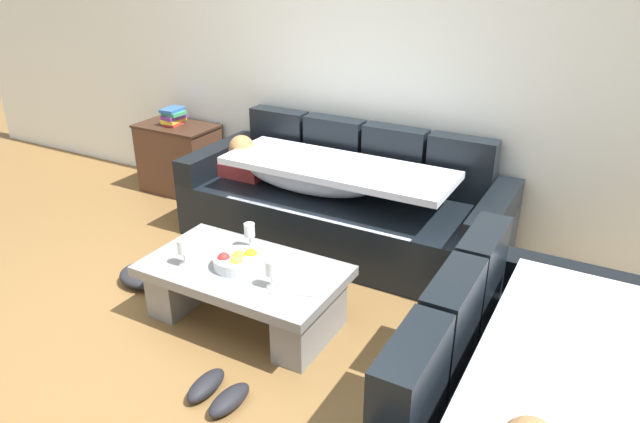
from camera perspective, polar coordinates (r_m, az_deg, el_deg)
ground_plane at (r=3.53m, az=-13.94°, el=-12.99°), size 14.00×14.00×0.00m
back_wall at (r=4.65m, az=2.72°, el=15.22°), size 9.00×0.10×2.70m
couch_along_wall at (r=4.41m, az=1.74°, el=0.78°), size 2.44×0.92×0.88m
couch_near_window at (r=2.72m, az=19.59°, el=-18.05°), size 0.92×1.81×0.88m
coffee_table at (r=3.56m, az=-7.45°, el=-7.36°), size 1.20×0.68×0.38m
fruit_bowl at (r=3.47m, az=-8.17°, el=-4.79°), size 0.28×0.28×0.10m
wine_glass_near_left at (r=3.52m, az=-13.33°, el=-3.48°), size 0.07×0.07×0.17m
wine_glass_near_right at (r=3.22m, az=-4.80°, el=-5.66°), size 0.07×0.07×0.17m
wine_glass_far_back at (r=3.64m, az=-6.96°, el=-1.92°), size 0.07×0.07×0.17m
open_magazine at (r=3.28m, az=-2.22°, el=-7.23°), size 0.34×0.30×0.01m
side_cabinet at (r=5.54m, az=-13.65°, el=5.12°), size 0.72×0.44×0.64m
book_stack_on_cabinet at (r=5.43m, az=-14.22°, el=9.08°), size 0.18×0.23×0.15m
pair_of_shoes at (r=3.14m, az=-10.06°, el=-17.14°), size 0.30×0.30×0.09m
crumpled_garment at (r=4.17m, az=-16.61°, el=-6.00°), size 0.45×0.38×0.12m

